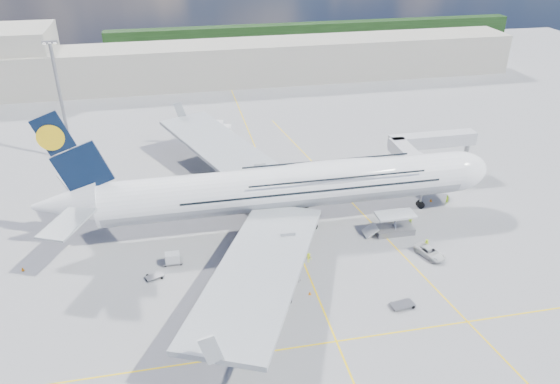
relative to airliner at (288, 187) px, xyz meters
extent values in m
plane|color=gray|center=(-0.26, -10.00, -6.87)|extent=(300.00, 300.00, 0.00)
cube|color=yellow|center=(-0.26, -10.00, -6.86)|extent=(0.25, 220.00, 0.01)
cube|color=yellow|center=(-0.26, -30.00, -6.86)|extent=(120.00, 0.25, 0.01)
cube|color=yellow|center=(13.74, 0.00, -6.86)|extent=(14.16, 99.06, 0.01)
cylinder|color=white|center=(-0.26, 0.00, -0.07)|extent=(62.00, 7.20, 7.20)
cylinder|color=#9EA0A5|center=(-0.26, 0.00, -0.22)|extent=(60.76, 7.13, 7.13)
ellipsoid|color=white|center=(7.74, 0.00, 1.91)|extent=(36.00, 6.84, 3.76)
ellipsoid|color=white|center=(30.74, 0.00, -0.07)|extent=(11.52, 7.20, 7.20)
ellipsoid|color=black|center=(33.98, 0.00, 0.53)|extent=(3.84, 4.16, 1.44)
cone|color=white|center=(-35.76, 0.00, 0.73)|extent=(10.00, 6.84, 6.84)
cube|color=black|center=(-33.76, 0.00, 9.53)|extent=(11.02, 0.46, 14.61)
cylinder|color=yellow|center=(-35.86, 0.00, 12.03)|extent=(4.00, 0.60, 4.00)
cube|color=#999EA3|center=(-8.26, 20.00, -1.27)|extent=(25.49, 39.15, 3.35)
cube|color=#999EA3|center=(-8.26, -20.00, -1.27)|extent=(25.49, 39.15, 3.35)
cylinder|color=#B7BABF|center=(-3.26, 12.50, -3.67)|extent=(5.20, 3.50, 3.50)
cylinder|color=#B7BABF|center=(-7.76, 23.00, -3.67)|extent=(5.20, 3.50, 3.50)
cylinder|color=#B7BABF|center=(-3.26, -12.50, -3.67)|extent=(5.20, 3.50, 3.50)
cylinder|color=#B7BABF|center=(-7.76, -23.00, -3.67)|extent=(5.20, 3.50, 3.50)
cylinder|color=gray|center=(24.74, 0.00, -4.67)|extent=(0.44, 0.44, 3.80)
cylinder|color=black|center=(24.74, 0.00, -6.22)|extent=(1.30, 0.90, 1.30)
cylinder|color=gray|center=(-0.26, 0.00, -4.67)|extent=(0.56, 0.56, 3.80)
cylinder|color=black|center=(-0.26, 3.20, -6.12)|extent=(1.50, 0.90, 1.50)
cube|color=#B7B7BC|center=(24.74, 8.60, 0.23)|extent=(3.00, 10.00, 2.60)
cube|color=#B7B7BC|center=(32.74, 13.60, 0.23)|extent=(18.00, 3.00, 2.60)
cylinder|color=gray|center=(26.74, 11.60, -3.32)|extent=(0.80, 0.80, 7.10)
cylinder|color=black|center=(26.74, 11.60, -6.42)|extent=(0.90, 0.80, 0.90)
cylinder|color=gray|center=(40.74, 13.60, -3.32)|extent=(1.00, 1.00, 7.10)
cube|color=gray|center=(40.74, 13.60, -6.47)|extent=(2.00, 2.00, 0.80)
cylinder|color=#B7B7BC|center=(24.74, 4.80, 0.23)|extent=(3.60, 3.60, 2.80)
cube|color=silver|center=(16.74, -7.10, -3.37)|extent=(6.50, 3.20, 0.35)
cube|color=gray|center=(16.74, -7.10, -6.32)|extent=(6.50, 3.20, 1.10)
cube|color=gray|center=(16.74, -7.10, -4.82)|extent=(0.22, 1.99, 3.00)
cylinder|color=black|center=(14.14, -8.30, -6.52)|extent=(0.70, 0.30, 0.70)
cube|color=silver|center=(12.54, -7.10, -5.87)|extent=(2.16, 2.60, 1.60)
cylinder|color=gray|center=(-40.26, 35.00, 5.63)|extent=(0.70, 0.70, 25.00)
cube|color=gray|center=(-40.26, 35.00, 18.33)|extent=(3.00, 0.40, 0.60)
cube|color=#B2AD9E|center=(-0.26, 85.00, -0.87)|extent=(180.00, 16.00, 12.00)
cube|color=#193814|center=(39.74, 130.00, -2.87)|extent=(160.00, 6.00, 8.00)
cube|color=gray|center=(-22.89, -11.78, -6.56)|extent=(3.00, 2.35, 0.16)
cylinder|color=black|center=(-23.95, -12.31, -6.67)|extent=(0.39, 0.16, 0.39)
cylinder|color=black|center=(-21.82, -11.25, -6.67)|extent=(0.39, 0.16, 0.39)
cube|color=gray|center=(-10.75, -19.35, -6.53)|extent=(3.26, 2.39, 0.18)
cylinder|color=black|center=(-11.92, -19.93, -6.65)|extent=(0.43, 0.18, 0.43)
cylinder|color=black|center=(-9.58, -18.76, -6.65)|extent=(0.43, 0.18, 0.43)
cube|color=silver|center=(-10.75, -19.35, -5.75)|extent=(2.49, 2.06, 1.46)
cube|color=gray|center=(-3.12, -16.39, -6.55)|extent=(3.03, 2.27, 0.16)
cylinder|color=black|center=(-4.20, -16.93, -6.67)|extent=(0.40, 0.16, 0.40)
cylinder|color=black|center=(-2.04, -15.85, -6.67)|extent=(0.40, 0.16, 0.40)
cube|color=gray|center=(-20.10, -8.70, -6.52)|extent=(3.00, 1.61, 0.18)
cylinder|color=black|center=(-21.30, -9.30, -6.65)|extent=(0.44, 0.18, 0.44)
cylinder|color=black|center=(-18.90, -8.10, -6.65)|extent=(0.44, 0.18, 0.44)
cube|color=silver|center=(-20.10, -8.70, -5.72)|extent=(2.20, 1.51, 1.50)
cube|color=gray|center=(10.62, -25.37, -6.49)|extent=(3.50, 2.21, 0.20)
cylinder|color=black|center=(9.31, -26.02, -6.63)|extent=(0.48, 0.20, 0.48)
cylinder|color=black|center=(11.94, -24.71, -6.63)|extent=(0.48, 0.20, 0.48)
cube|color=gray|center=(-0.34, -11.06, -6.54)|extent=(2.97, 1.89, 0.17)
cylinder|color=black|center=(-1.46, -11.62, -6.66)|extent=(0.41, 0.17, 0.41)
cylinder|color=black|center=(0.77, -10.50, -6.66)|extent=(0.41, 0.17, 0.41)
cube|color=silver|center=(-0.34, -11.06, -5.80)|extent=(2.23, 1.68, 1.39)
cube|color=silver|center=(-5.48, -20.09, -6.25)|extent=(2.63, 1.61, 1.14)
cube|color=black|center=(-5.48, -20.09, -5.55)|extent=(1.07, 1.21, 0.44)
cylinder|color=black|center=(-6.36, -20.57, -6.59)|extent=(0.56, 0.22, 0.56)
cylinder|color=black|center=(-4.61, -19.60, -6.59)|extent=(0.56, 0.22, 0.56)
cube|color=gray|center=(-4.50, 22.65, -5.98)|extent=(6.12, 4.56, 1.78)
cube|color=silver|center=(-5.12, 22.65, -4.29)|extent=(4.82, 3.94, 1.96)
cube|color=silver|center=(-2.28, 22.65, -5.18)|extent=(2.37, 2.55, 1.42)
cube|color=black|center=(-1.65, 22.65, -5.00)|extent=(0.94, 1.64, 0.80)
cylinder|color=black|center=(-2.54, 21.63, -6.38)|extent=(0.98, 0.31, 0.98)
cylinder|color=black|center=(-6.46, 23.68, -6.38)|extent=(0.98, 0.31, 0.98)
cube|color=orange|center=(-5.12, 22.65, -4.91)|extent=(4.88, 4.00, 0.44)
cube|color=gray|center=(-8.61, 40.97, -5.82)|extent=(7.27, 5.09, 2.10)
cube|color=silver|center=(-9.34, 40.97, -3.82)|extent=(5.68, 4.46, 2.31)
cube|color=silver|center=(-5.98, 40.97, -4.87)|extent=(2.72, 2.98, 1.68)
cube|color=black|center=(-5.24, 40.97, -4.66)|extent=(1.00, 1.98, 0.95)
cylinder|color=black|center=(-6.29, 39.76, -6.29)|extent=(1.16, 0.37, 1.16)
cylinder|color=black|center=(-10.92, 42.18, -6.29)|extent=(1.16, 0.37, 1.16)
imported|color=silver|center=(19.62, -14.74, -6.13)|extent=(4.12, 5.79, 1.47)
imported|color=#ACE818|center=(30.17, 0.22, -5.96)|extent=(0.74, 0.56, 1.82)
imported|color=#B7EB18|center=(20.61, -5.14, -5.96)|extent=(1.10, 1.11, 1.81)
imported|color=#D7FF1A|center=(-15.18, -17.75, -5.87)|extent=(0.60, 1.21, 1.99)
imported|color=#D7FD1A|center=(19.90, -12.90, -5.94)|extent=(1.01, 1.08, 1.86)
imported|color=#E7FF1A|center=(0.49, -12.53, -6.03)|extent=(1.24, 1.02, 1.67)
cone|color=orange|center=(27.73, 1.72, -6.57)|extent=(0.47, 0.47, 0.60)
cube|color=orange|center=(27.73, 1.72, -6.85)|extent=(0.41, 0.41, 0.03)
cone|color=orange|center=(-11.13, 14.31, -6.57)|extent=(0.47, 0.47, 0.59)
cube|color=orange|center=(-11.13, 14.31, -6.85)|extent=(0.40, 0.40, 0.03)
cone|color=orange|center=(-5.87, 29.91, -6.62)|extent=(0.38, 0.38, 0.49)
cube|color=orange|center=(-5.87, 29.91, -6.86)|extent=(0.33, 0.33, 0.03)
cone|color=orange|center=(-1.23, -20.20, -6.59)|extent=(0.43, 0.43, 0.55)
cube|color=orange|center=(-1.23, -20.20, -6.85)|extent=(0.37, 0.37, 0.03)
cone|color=orange|center=(-6.97, -22.84, -6.56)|extent=(0.48, 0.48, 0.61)
cube|color=orange|center=(-6.97, -22.84, -6.85)|extent=(0.41, 0.41, 0.03)
cone|color=orange|center=(-42.50, -5.87, -6.55)|extent=(0.50, 0.50, 0.63)
cube|color=orange|center=(-42.50, -5.87, -6.85)|extent=(0.43, 0.43, 0.03)
camera|label=1|loc=(-17.88, -79.76, 42.60)|focal=35.00mm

